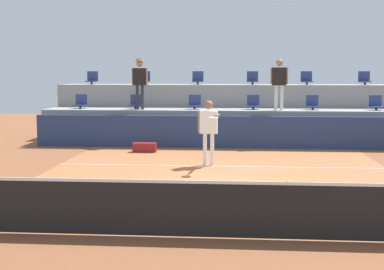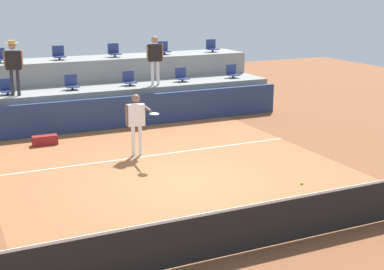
% 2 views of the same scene
% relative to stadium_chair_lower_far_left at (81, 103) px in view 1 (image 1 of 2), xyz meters
% --- Properties ---
extents(ground_plane, '(40.00, 40.00, 0.00)m').
position_rel_stadium_chair_lower_far_left_xyz_m(ground_plane, '(5.29, -7.23, -1.46)').
color(ground_plane, brown).
extents(court_inner_paint, '(9.00, 10.00, 0.01)m').
position_rel_stadium_chair_lower_far_left_xyz_m(court_inner_paint, '(5.29, -6.23, -1.46)').
color(court_inner_paint, '#A36038').
rests_on(court_inner_paint, ground_plane).
extents(court_service_line, '(9.00, 0.06, 0.00)m').
position_rel_stadium_chair_lower_far_left_xyz_m(court_service_line, '(5.29, -4.83, -1.46)').
color(court_service_line, silver).
rests_on(court_service_line, ground_plane).
extents(tennis_net, '(10.48, 0.08, 1.07)m').
position_rel_stadium_chair_lower_far_left_xyz_m(tennis_net, '(5.29, -11.23, -0.97)').
color(tennis_net, black).
rests_on(tennis_net, ground_plane).
extents(sponsor_backboard, '(13.00, 0.16, 1.10)m').
position_rel_stadium_chair_lower_far_left_xyz_m(sponsor_backboard, '(5.29, -1.23, -0.91)').
color(sponsor_backboard, navy).
rests_on(sponsor_backboard, ground_plane).
extents(seating_tier_lower, '(13.00, 1.80, 1.25)m').
position_rel_stadium_chair_lower_far_left_xyz_m(seating_tier_lower, '(5.29, 0.07, -0.84)').
color(seating_tier_lower, gray).
rests_on(seating_tier_lower, ground_plane).
extents(seating_tier_upper, '(13.00, 1.80, 2.10)m').
position_rel_stadium_chair_lower_far_left_xyz_m(seating_tier_upper, '(5.29, 1.87, -0.41)').
color(seating_tier_upper, gray).
rests_on(seating_tier_upper, ground_plane).
extents(stadium_chair_lower_far_left, '(0.44, 0.40, 0.52)m').
position_rel_stadium_chair_lower_far_left_xyz_m(stadium_chair_lower_far_left, '(0.00, 0.00, 0.00)').
color(stadium_chair_lower_far_left, '#2D2D33').
rests_on(stadium_chair_lower_far_left, seating_tier_lower).
extents(stadium_chair_lower_left, '(0.44, 0.40, 0.52)m').
position_rel_stadium_chair_lower_far_left_xyz_m(stadium_chair_lower_left, '(2.06, 0.00, 0.00)').
color(stadium_chair_lower_left, '#2D2D33').
rests_on(stadium_chair_lower_left, seating_tier_lower).
extents(stadium_chair_lower_mid_left, '(0.44, 0.40, 0.52)m').
position_rel_stadium_chair_lower_far_left_xyz_m(stadium_chair_lower_mid_left, '(4.23, 0.00, 0.00)').
color(stadium_chair_lower_mid_left, '#2D2D33').
rests_on(stadium_chair_lower_mid_left, seating_tier_lower).
extents(stadium_chair_lower_mid_right, '(0.44, 0.40, 0.52)m').
position_rel_stadium_chair_lower_far_left_xyz_m(stadium_chair_lower_mid_right, '(6.35, 0.00, 0.00)').
color(stadium_chair_lower_mid_right, '#2D2D33').
rests_on(stadium_chair_lower_mid_right, seating_tier_lower).
extents(stadium_chair_lower_right, '(0.44, 0.40, 0.52)m').
position_rel_stadium_chair_lower_far_left_xyz_m(stadium_chair_lower_right, '(8.45, 0.00, 0.00)').
color(stadium_chair_lower_right, '#2D2D33').
rests_on(stadium_chair_lower_right, seating_tier_lower).
extents(stadium_chair_lower_far_right, '(0.44, 0.40, 0.52)m').
position_rel_stadium_chair_lower_far_left_xyz_m(stadium_chair_lower_far_right, '(10.67, 0.00, 0.00)').
color(stadium_chair_lower_far_right, '#2D2D33').
rests_on(stadium_chair_lower_far_right, seating_tier_lower).
extents(stadium_chair_upper_far_left, '(0.44, 0.40, 0.52)m').
position_rel_stadium_chair_lower_far_left_xyz_m(stadium_chair_upper_far_left, '(-0.04, 1.80, 0.85)').
color(stadium_chair_upper_far_left, '#2D2D33').
rests_on(stadium_chair_upper_far_left, seating_tier_upper).
extents(stadium_chair_upper_left, '(0.44, 0.40, 0.52)m').
position_rel_stadium_chair_lower_far_left_xyz_m(stadium_chair_upper_left, '(2.08, 1.80, 0.85)').
color(stadium_chair_upper_left, '#2D2D33').
rests_on(stadium_chair_upper_left, seating_tier_upper).
extents(stadium_chair_upper_mid_left, '(0.44, 0.40, 0.52)m').
position_rel_stadium_chair_lower_far_left_xyz_m(stadium_chair_upper_mid_left, '(4.22, 1.80, 0.85)').
color(stadium_chair_upper_mid_left, '#2D2D33').
rests_on(stadium_chair_upper_mid_left, seating_tier_upper).
extents(stadium_chair_upper_mid_right, '(0.44, 0.40, 0.52)m').
position_rel_stadium_chair_lower_far_left_xyz_m(stadium_chair_upper_mid_right, '(6.37, 1.80, 0.85)').
color(stadium_chair_upper_mid_right, '#2D2D33').
rests_on(stadium_chair_upper_mid_right, seating_tier_upper).
extents(stadium_chair_upper_right, '(0.44, 0.40, 0.52)m').
position_rel_stadium_chair_lower_far_left_xyz_m(stadium_chair_upper_right, '(8.46, 1.80, 0.85)').
color(stadium_chair_upper_right, '#2D2D33').
rests_on(stadium_chair_upper_right, seating_tier_upper).
extents(stadium_chair_upper_far_right, '(0.44, 0.40, 0.52)m').
position_rel_stadium_chair_lower_far_left_xyz_m(stadium_chair_upper_far_right, '(10.67, 1.80, 0.85)').
color(stadium_chair_upper_far_right, '#2D2D33').
rests_on(stadium_chair_upper_far_right, seating_tier_upper).
extents(tennis_player, '(0.63, 1.27, 1.81)m').
position_rel_stadium_chair_lower_far_left_xyz_m(tennis_player, '(4.97, -4.67, -0.35)').
color(tennis_player, white).
rests_on(tennis_player, ground_plane).
extents(spectator_with_hat, '(0.61, 0.51, 1.81)m').
position_rel_stadium_chair_lower_far_left_xyz_m(spectator_with_hat, '(2.28, -0.38, 0.91)').
color(spectator_with_hat, '#2D2D33').
rests_on(spectator_with_hat, seating_tier_lower).
extents(spectator_in_white, '(0.62, 0.28, 1.78)m').
position_rel_stadium_chair_lower_far_left_xyz_m(spectator_in_white, '(7.23, -0.38, 0.87)').
color(spectator_in_white, white).
rests_on(spectator_in_white, seating_tier_lower).
extents(tennis_ball, '(0.07, 0.07, 0.07)m').
position_rel_stadium_chair_lower_far_left_xyz_m(tennis_ball, '(6.61, -10.27, -0.75)').
color(tennis_ball, '#CCE033').
extents(equipment_bag, '(0.76, 0.28, 0.30)m').
position_rel_stadium_chair_lower_far_left_xyz_m(equipment_bag, '(2.78, -2.35, -1.31)').
color(equipment_bag, maroon).
rests_on(equipment_bag, ground_plane).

